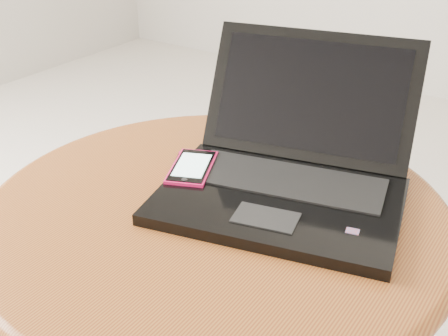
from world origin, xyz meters
The scene contains 4 objects.
table centered at (0.03, -0.10, 0.43)m, with size 0.69×0.69×0.55m.
laptop centered at (0.10, 0.00, 0.58)m, with size 0.41×0.41×0.20m.
phone_black centered at (-0.05, -0.05, 0.55)m, with size 0.11×0.13×0.01m.
phone_pink centered at (-0.04, -0.06, 0.56)m, with size 0.10×0.13×0.01m.
Camera 1 is at (0.44, -0.68, 0.99)m, focal length 46.21 mm.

